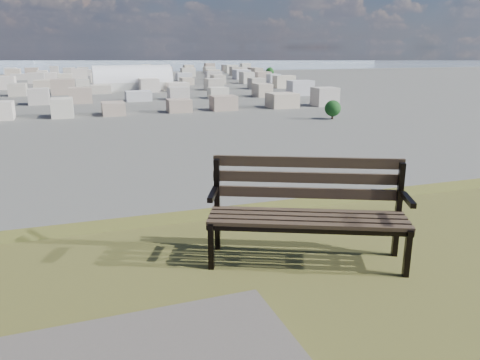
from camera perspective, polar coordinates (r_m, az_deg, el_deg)
name	(u,v)px	position (r m, az deg, el deg)	size (l,w,h in m)	color
park_bench	(307,205)	(4.58, 8.20, -3.04)	(1.95, 1.30, 0.98)	#3D2E23
arena	(133,82)	(319.84, -12.95, 11.51)	(49.69, 21.04, 20.97)	silver
city_blocks	(82,78)	(396.34, -18.69, 11.65)	(395.00, 361.00, 7.00)	beige
city_trees	(39,84)	(321.82, -23.31, 10.65)	(406.52, 387.20, 9.98)	#2E2017
bay_water	(79,63)	(901.59, -19.08, 13.31)	(2400.00, 700.00, 0.12)	#98ACC2
far_hills	(53,48)	(1405.31, -21.86, 14.71)	(2050.00, 340.00, 60.00)	#8C9AAE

